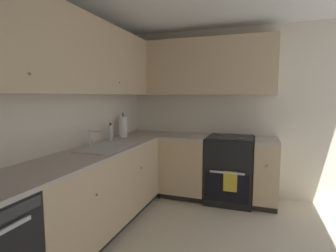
% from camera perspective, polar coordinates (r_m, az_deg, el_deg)
% --- Properties ---
extents(wall_back, '(4.16, 0.05, 2.42)m').
position_cam_1_polar(wall_back, '(2.69, -26.36, 0.63)').
color(wall_back, beige).
rests_on(wall_back, ground_plane).
extents(wall_right, '(0.05, 3.17, 2.42)m').
position_cam_1_polar(wall_right, '(3.96, 13.86, 2.80)').
color(wall_right, beige).
rests_on(wall_right, ground_plane).
extents(lower_cabinets_back, '(2.04, 0.62, 0.86)m').
position_cam_1_polar(lower_cabinets_back, '(2.97, -15.24, -13.86)').
color(lower_cabinets_back, tan).
rests_on(lower_cabinets_back, ground_plane).
extents(countertop_back, '(3.25, 0.60, 0.03)m').
position_cam_1_polar(countertop_back, '(2.84, -15.49, -5.50)').
color(countertop_back, '#B7A89E').
rests_on(countertop_back, lower_cabinets_back).
extents(lower_cabinets_right, '(0.62, 1.56, 0.86)m').
position_cam_1_polar(lower_cabinets_right, '(3.80, 9.06, -9.13)').
color(lower_cabinets_right, tan).
rests_on(lower_cabinets_right, ground_plane).
extents(countertop_right, '(0.60, 1.56, 0.03)m').
position_cam_1_polar(countertop_right, '(3.71, 9.18, -2.56)').
color(countertop_right, '#B7A89E').
rests_on(countertop_right, lower_cabinets_right).
extents(oven_range, '(0.68, 0.62, 1.04)m').
position_cam_1_polar(oven_range, '(3.78, 13.27, -8.99)').
color(oven_range, black).
rests_on(oven_range, ground_plane).
extents(upper_cabinets_back, '(2.93, 0.34, 0.78)m').
position_cam_1_polar(upper_cabinets_back, '(2.77, -20.54, 14.59)').
color(upper_cabinets_back, tan).
extents(upper_cabinets_right, '(0.32, 2.11, 0.78)m').
position_cam_1_polar(upper_cabinets_right, '(3.86, 6.63, 12.55)').
color(upper_cabinets_right, tan).
extents(sink, '(0.69, 0.40, 0.10)m').
position_cam_1_polar(sink, '(2.97, -13.08, -5.34)').
color(sink, '#B7B7BC').
rests_on(sink, countertop_back).
extents(faucet, '(0.07, 0.16, 0.18)m').
position_cam_1_polar(faucet, '(3.06, -16.37, -2.20)').
color(faucet, silver).
rests_on(faucet, countertop_back).
extents(soap_bottle, '(0.06, 0.06, 0.22)m').
position_cam_1_polar(soap_bottle, '(3.41, -12.36, -1.41)').
color(soap_bottle, silver).
rests_on(soap_bottle, countertop_back).
extents(paper_towel_roll, '(0.11, 0.11, 0.35)m').
position_cam_1_polar(paper_towel_roll, '(3.65, -9.72, -0.15)').
color(paper_towel_roll, white).
rests_on(paper_towel_roll, countertop_back).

